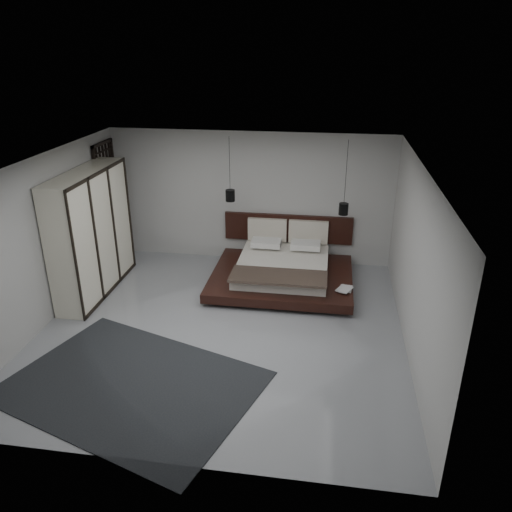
% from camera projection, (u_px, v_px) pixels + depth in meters
% --- Properties ---
extents(floor, '(6.00, 6.00, 0.00)m').
position_uv_depth(floor, '(222.00, 328.00, 8.45)').
color(floor, gray).
rests_on(floor, ground).
extents(ceiling, '(6.00, 6.00, 0.00)m').
position_uv_depth(ceiling, '(217.00, 165.00, 7.34)').
color(ceiling, white).
rests_on(ceiling, wall_back).
extents(wall_back, '(6.00, 0.00, 6.00)m').
position_uv_depth(wall_back, '(250.00, 198.00, 10.62)').
color(wall_back, '#AFAFAD').
rests_on(wall_back, floor).
extents(wall_front, '(6.00, 0.00, 6.00)m').
position_uv_depth(wall_front, '(158.00, 363.00, 5.18)').
color(wall_front, '#AFAFAD').
rests_on(wall_front, floor).
extents(wall_left, '(0.00, 6.00, 6.00)m').
position_uv_depth(wall_left, '(44.00, 241.00, 8.31)').
color(wall_left, '#AFAFAD').
rests_on(wall_left, floor).
extents(wall_right, '(0.00, 6.00, 6.00)m').
position_uv_depth(wall_right, '(415.00, 264.00, 7.48)').
color(wall_right, '#AFAFAD').
rests_on(wall_right, floor).
extents(lattice_screen, '(0.05, 0.90, 2.60)m').
position_uv_depth(lattice_screen, '(109.00, 204.00, 10.57)').
color(lattice_screen, black).
rests_on(lattice_screen, floor).
extents(bed, '(2.74, 2.38, 1.07)m').
position_uv_depth(bed, '(283.00, 269.00, 9.96)').
color(bed, black).
rests_on(bed, floor).
extents(book_lower, '(0.26, 0.33, 0.03)m').
position_uv_depth(book_lower, '(340.00, 288.00, 9.22)').
color(book_lower, '#99724C').
rests_on(book_lower, bed).
extents(book_upper, '(0.35, 0.39, 0.02)m').
position_uv_depth(book_upper, '(339.00, 288.00, 9.19)').
color(book_upper, '#99724C').
rests_on(book_upper, book_lower).
extents(pendant_left, '(0.19, 0.19, 1.29)m').
position_uv_depth(pendant_left, '(230.00, 195.00, 9.97)').
color(pendant_left, black).
rests_on(pendant_left, ceiling).
extents(pendant_right, '(0.19, 0.19, 1.46)m').
position_uv_depth(pendant_right, '(344.00, 209.00, 9.72)').
color(pendant_right, black).
rests_on(pendant_right, ceiling).
extents(wardrobe, '(0.57, 2.40, 2.35)m').
position_uv_depth(wardrobe, '(91.00, 233.00, 9.31)').
color(wardrobe, silver).
rests_on(wardrobe, floor).
extents(rug, '(3.99, 3.39, 0.01)m').
position_uv_depth(rug, '(132.00, 385.00, 7.04)').
color(rug, black).
rests_on(rug, floor).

